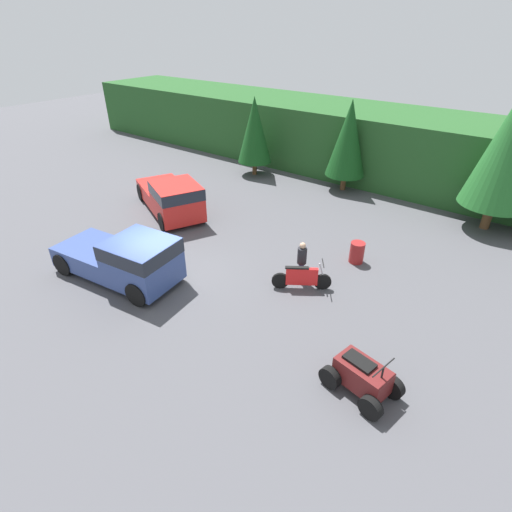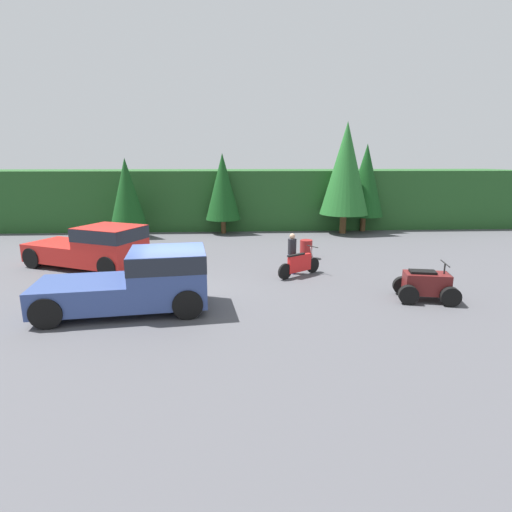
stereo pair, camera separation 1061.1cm
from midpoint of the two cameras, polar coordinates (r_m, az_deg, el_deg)
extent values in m
plane|color=#4C4C51|center=(13.74, -30.60, -17.18)|extent=(80.00, 80.00, 0.00)
cube|color=#235123|center=(27.48, -15.93, 3.26)|extent=(44.00, 6.00, 3.87)
cylinder|color=brown|center=(25.02, -28.14, -2.38)|extent=(0.28, 0.28, 0.85)
cone|color=#144719|center=(24.55, -28.75, 2.91)|extent=(2.07, 2.07, 3.85)
cylinder|color=brown|center=(24.16, -14.91, -1.66)|extent=(0.30, 0.30, 0.90)
cone|color=#144719|center=(23.65, -15.27, 4.18)|extent=(2.19, 2.19, 4.09)
cylinder|color=brown|center=(23.39, 3.45, -1.29)|extent=(0.41, 0.41, 1.23)
cone|color=#236628|center=(22.75, 3.57, 7.07)|extent=(3.01, 3.01, 5.61)
cylinder|color=brown|center=(24.34, 6.85, -1.05)|extent=(0.33, 0.33, 1.00)
cone|color=#144719|center=(23.80, 7.04, 5.46)|extent=(2.45, 2.45, 4.57)
cube|color=red|center=(17.88, -35.01, -7.01)|extent=(3.01, 2.84, 1.64)
cube|color=#1E232D|center=(17.72, -35.24, -5.36)|extent=(3.03, 2.87, 0.53)
cube|color=red|center=(20.20, -39.00, -6.75)|extent=(3.48, 3.07, 0.78)
cylinder|color=black|center=(18.09, -31.21, -8.37)|extent=(0.93, 0.63, 0.90)
cylinder|color=black|center=(17.15, -36.21, -10.21)|extent=(0.93, 0.63, 0.90)
cylinder|color=black|center=(21.40, -37.92, -6.11)|extent=(0.93, 0.63, 0.90)
cylinder|color=black|center=(20.61, -42.37, -7.48)|extent=(0.93, 0.63, 0.90)
cube|color=#334784|center=(12.74, -33.74, -14.59)|extent=(2.50, 2.31, 1.64)
cube|color=#1E232D|center=(12.52, -34.07, -12.39)|extent=(2.52, 2.33, 0.53)
cube|color=#334784|center=(14.11, -43.21, -15.36)|extent=(3.00, 2.37, 0.78)
cylinder|color=black|center=(13.58, -29.64, -15.26)|extent=(0.92, 0.39, 0.90)
cylinder|color=black|center=(12.08, -32.61, -19.36)|extent=(0.92, 0.39, 0.90)
cylinder|color=black|center=(15.30, -43.78, -14.14)|extent=(0.92, 0.39, 0.90)
cylinder|color=black|center=(13.98, -48.04, -17.34)|extent=(0.92, 0.39, 0.90)
cylinder|color=black|center=(14.84, -7.05, -11.59)|extent=(0.58, 0.44, 0.63)
cylinder|color=black|center=(14.20, -12.55, -13.03)|extent=(0.58, 0.44, 0.63)
cube|color=red|center=(14.41, -9.76, -11.55)|extent=(1.04, 0.79, 0.68)
cylinder|color=#B7B7BC|center=(14.65, -7.27, -10.22)|extent=(0.27, 0.21, 0.78)
cylinder|color=black|center=(14.49, -7.31, -8.77)|extent=(0.37, 0.51, 0.04)
cube|color=black|center=(14.18, -10.52, -10.37)|extent=(0.78, 0.60, 0.06)
cylinder|color=black|center=(12.33, 10.84, -17.31)|extent=(0.66, 0.34, 0.63)
cylinder|color=black|center=(11.51, 11.03, -19.80)|extent=(0.66, 0.34, 0.63)
cylinder|color=black|center=(12.33, 4.56, -17.10)|extent=(0.66, 0.34, 0.63)
cylinder|color=black|center=(11.50, 4.20, -19.56)|extent=(0.66, 0.34, 0.63)
cube|color=#5B1919|center=(11.76, 7.70, -17.31)|extent=(1.53, 1.03, 0.70)
cylinder|color=black|center=(11.51, 10.46, -15.15)|extent=(0.06, 0.06, 0.35)
cylinder|color=black|center=(11.43, 10.50, -14.38)|extent=(0.22, 0.91, 0.04)
cube|color=black|center=(11.57, 7.00, -15.64)|extent=(0.89, 0.59, 0.08)
cylinder|color=navy|center=(14.90, -10.77, -11.21)|extent=(0.24, 0.24, 0.83)
cylinder|color=navy|center=(14.75, -10.39, -11.46)|extent=(0.24, 0.24, 0.83)
cylinder|color=#232328|center=(14.54, -10.71, -8.74)|extent=(0.48, 0.48, 0.62)
sphere|color=tan|center=(14.38, -10.78, -7.18)|extent=(0.31, 0.31, 0.22)
cylinder|color=maroon|center=(17.09, -5.97, -7.64)|extent=(0.58, 0.58, 0.88)
camera|label=1|loc=(5.31, 63.42, 29.30)|focal=28.00mm
camera|label=2|loc=(5.31, -116.58, -29.30)|focal=28.00mm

